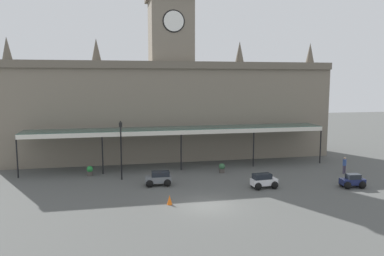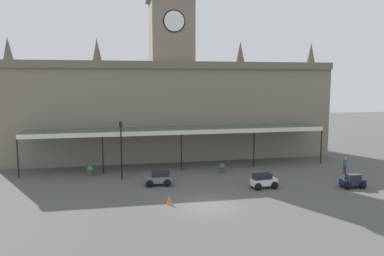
{
  "view_description": "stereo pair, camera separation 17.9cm",
  "coord_description": "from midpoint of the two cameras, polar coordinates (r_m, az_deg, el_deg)",
  "views": [
    {
      "loc": [
        -6.59,
        -26.22,
        9.26
      ],
      "look_at": [
        0.0,
        5.79,
        5.07
      ],
      "focal_mm": 35.27,
      "sensor_mm": 36.0,
      "label": 1
    },
    {
      "loc": [
        -6.41,
        -26.25,
        9.26
      ],
      "look_at": [
        0.0,
        5.79,
        5.07
      ],
      "focal_mm": 35.27,
      "sensor_mm": 36.0,
      "label": 2
    }
  ],
  "objects": [
    {
      "name": "car_grey_estate",
      "position": [
        33.64,
        -5.22,
        -7.71
      ],
      "size": [
        2.29,
        1.61,
        1.27
      ],
      "color": "slate",
      "rests_on": "ground"
    },
    {
      "name": "victorian_lamppost",
      "position": [
        35.46,
        -10.83,
        -2.36
      ],
      "size": [
        0.3,
        0.3,
        5.53
      ],
      "color": "black",
      "rests_on": "ground"
    },
    {
      "name": "entrance_canopy",
      "position": [
        39.72,
        -2.11,
        -0.22
      ],
      "size": [
        31.63,
        3.26,
        4.21
      ],
      "color": "#38564C",
      "rests_on": "ground"
    },
    {
      "name": "ground_plane",
      "position": [
        28.57,
        2.21,
        -11.62
      ],
      "size": [
        140.0,
        140.0,
        0.0
      ],
      "primitive_type": "plane",
      "color": "#4E4F4D"
    },
    {
      "name": "car_white_estate",
      "position": [
        33.3,
        10.62,
        -7.97
      ],
      "size": [
        2.32,
        1.67,
        1.27
      ],
      "color": "silver",
      "rests_on": "ground"
    },
    {
      "name": "planter_forecourt_centre",
      "position": [
        38.12,
        -15.32,
        -6.27
      ],
      "size": [
        0.6,
        0.6,
        0.96
      ],
      "color": "#47423D",
      "rests_on": "ground"
    },
    {
      "name": "traffic_cone",
      "position": [
        28.68,
        -3.59,
        -10.79
      ],
      "size": [
        0.4,
        0.4,
        0.72
      ],
      "primitive_type": "cone",
      "color": "orange",
      "rests_on": "ground"
    },
    {
      "name": "planter_near_kerb",
      "position": [
        38.04,
        4.41,
        -6.05
      ],
      "size": [
        0.6,
        0.6,
        0.96
      ],
      "color": "#47423D",
      "rests_on": "ground"
    },
    {
      "name": "station_building",
      "position": [
        44.96,
        -3.3,
        3.56
      ],
      "size": [
        37.58,
        6.67,
        19.33
      ],
      "color": "slate",
      "rests_on": "ground"
    },
    {
      "name": "pedestrian_near_entrance",
      "position": [
        40.43,
        21.94,
        -5.16
      ],
      "size": [
        0.37,
        0.34,
        1.67
      ],
      "color": "#3F384C",
      "rests_on": "ground"
    },
    {
      "name": "car_navy_sedan",
      "position": [
        35.72,
        22.96,
        -7.48
      ],
      "size": [
        2.12,
        1.64,
        1.19
      ],
      "color": "#19214C",
      "rests_on": "ground"
    }
  ]
}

